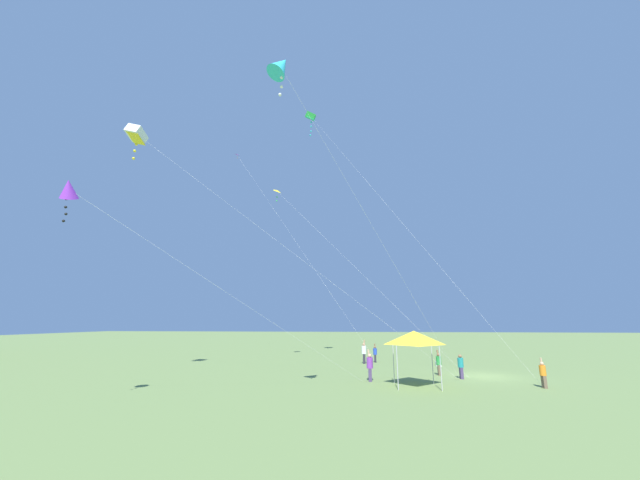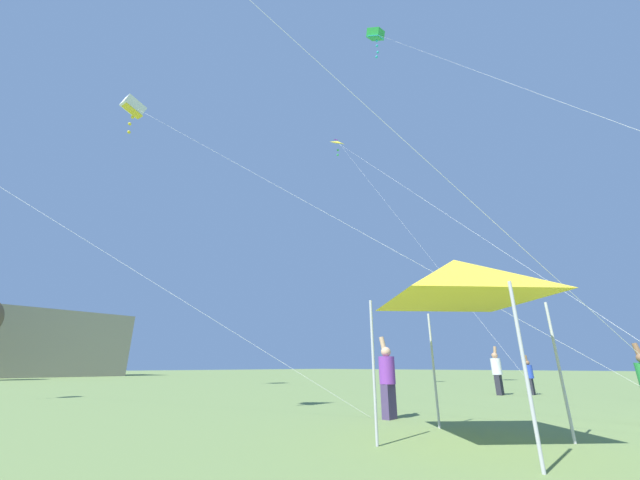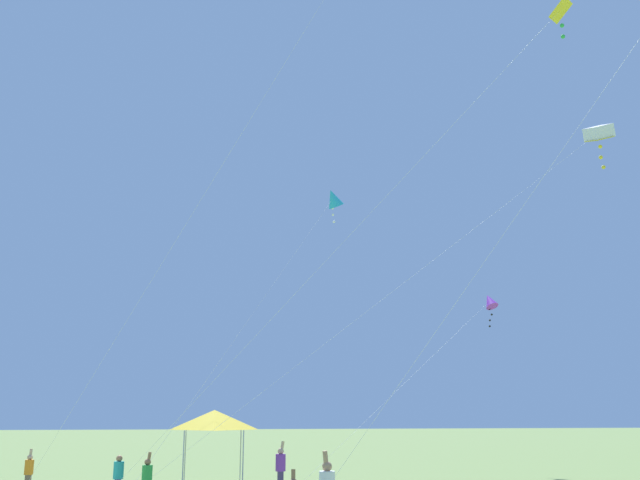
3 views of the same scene
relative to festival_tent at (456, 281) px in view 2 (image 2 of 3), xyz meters
name	(u,v)px [view 2 (image 2 of 3)]	position (x,y,z in m)	size (l,w,h in m)	color
festival_tent	(456,281)	(0.00, 0.00, 0.00)	(2.67, 2.67, 3.22)	#B7B7BC
person_purple_shirt	(387,378)	(1.67, 2.70, -1.85)	(0.41, 0.41, 1.99)	#473860
person_blue_shirt	(529,375)	(12.75, 1.93, -1.97)	(0.35, 0.35, 1.72)	#282833
person_white_shirt	(497,371)	(11.64, 2.98, -1.78)	(0.43, 0.43, 2.12)	#282833
kite_white_box_0	(133,107)	(-0.64, 19.42, 14.50)	(5.29, 23.37, 18.01)	silver
kite_yellow_delta_1	(338,143)	(10.76, 11.28, 13.90)	(8.03, 15.86, 17.21)	silver
kite_purple_delta_3	(341,145)	(20.73, 18.79, 22.22)	(8.23, 18.29, 26.69)	silver
kite_green_box_4	(376,35)	(11.73, 8.11, 22.89)	(11.67, 16.20, 26.51)	silver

